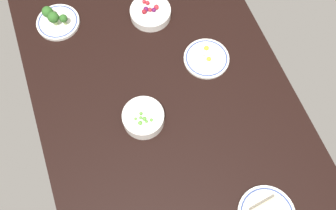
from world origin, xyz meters
The scene contains 5 objects.
dining_table centered at (0.00, 0.00, 2.00)cm, with size 142.03×96.26×4.00cm, color black.
plate_broccoli centered at (51.36, 30.43, 6.26)cm, with size 17.81×17.81×8.30cm.
bowl_berries centered at (42.03, -7.34, 6.26)cm, with size 17.11×17.11×5.79cm.
bowl_peas centered at (-2.12, 10.28, 7.04)cm, with size 15.37×15.37×6.87cm.
plate_eggs centered at (14.47, -21.49, 5.14)cm, with size 18.16×18.16×4.82cm.
Camera 1 is at (-51.63, 18.57, 132.76)cm, focal length 39.73 mm.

